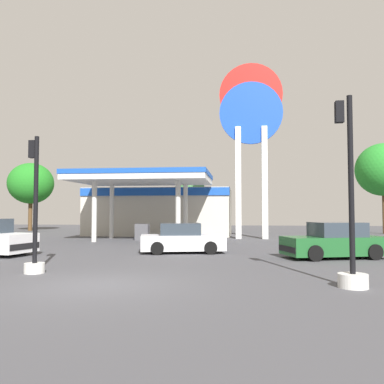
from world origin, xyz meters
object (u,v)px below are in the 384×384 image
at_px(station_pole_sign, 251,125).
at_px(car_1, 334,242).
at_px(traffic_signal_1, 351,235).
at_px(tree_2, 383,170).
at_px(traffic_signal_0, 35,228).
at_px(tree_0, 31,184).
at_px(car_2, 182,239).
at_px(tree_1, 190,192).

height_order(station_pole_sign, car_1, station_pole_sign).
xyz_separation_m(station_pole_sign, car_1, (3.02, -11.41, -7.47)).
xyz_separation_m(traffic_signal_1, tree_2, (9.70, 25.31, 4.22)).
height_order(station_pole_sign, traffic_signal_0, station_pole_sign).
bearing_deg(traffic_signal_1, station_pole_sign, 96.12).
height_order(station_pole_sign, traffic_signal_1, station_pole_sign).
relative_size(traffic_signal_1, tree_2, 0.63).
relative_size(station_pole_sign, tree_0, 1.86).
relative_size(car_1, traffic_signal_1, 0.90).
distance_m(car_1, car_2, 6.73).
bearing_deg(station_pole_sign, car_1, -75.17).
bearing_deg(traffic_signal_0, tree_0, 119.23).
bearing_deg(traffic_signal_1, car_2, 124.92).
distance_m(car_1, tree_2, 21.24).
bearing_deg(tree_2, tree_0, 177.16).
bearing_deg(car_2, station_pole_sign, 70.46).
relative_size(station_pole_sign, traffic_signal_1, 2.56).
bearing_deg(traffic_signal_0, tree_1, 86.10).
bearing_deg(car_1, tree_2, 65.44).
relative_size(car_1, car_2, 1.08).
height_order(car_2, tree_2, tree_2).
height_order(car_1, tree_1, tree_1).
xyz_separation_m(station_pole_sign, tree_1, (-5.59, 9.38, -4.33)).
height_order(tree_0, tree_1, tree_0).
bearing_deg(tree_0, tree_1, 1.18).
bearing_deg(tree_0, car_2, -46.46).
height_order(car_2, tree_1, tree_1).
bearing_deg(traffic_signal_1, car_1, 80.39).
bearing_deg(car_1, tree_0, 140.41).
distance_m(car_2, tree_2, 23.65).
height_order(traffic_signal_1, tree_1, tree_1).
height_order(car_1, tree_0, tree_0).
bearing_deg(tree_0, traffic_signal_0, -60.77).
xyz_separation_m(car_1, traffic_signal_1, (-1.10, -6.50, 0.67)).
xyz_separation_m(traffic_signal_1, tree_1, (-7.52, 27.29, 2.47)).
relative_size(car_2, traffic_signal_0, 0.96).
relative_size(car_2, tree_0, 0.61).
bearing_deg(car_2, car_1, -11.64).
bearing_deg(car_1, traffic_signal_1, -99.61).
xyz_separation_m(station_pole_sign, traffic_signal_1, (1.92, -17.91, -6.81)).
distance_m(tree_0, tree_1, 16.15).
distance_m(car_1, traffic_signal_0, 11.64).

